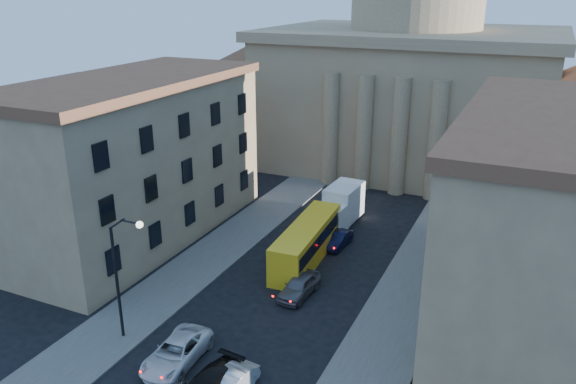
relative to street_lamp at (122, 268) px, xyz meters
The scene contains 11 objects.
sidewalk_left 11.38m from the street_lamp, 98.71° to the left, with size 5.00×60.00×0.15m, color #54514D.
sidewalk_right 19.14m from the street_lamp, 32.88° to the left, with size 5.00×60.00×0.15m, color #54514D.
church 48.43m from the street_lamp, 81.65° to the left, with size 68.02×28.76×36.60m.
building_left 17.36m from the street_lamp, 125.62° to the left, with size 11.60×26.60×14.70m.
building_right 27.84m from the street_lamp, 30.29° to the left, with size 11.60×26.60×14.70m.
street_lamp is the anchor object (origin of this frame).
car_left_mid 6.29m from the street_lamp, ahead, with size 2.58×5.59×1.55m, color silver.
car_right_far 13.46m from the street_lamp, 51.03° to the left, with size 1.84×4.58×1.56m, color #56555B.
car_right_distant 21.12m from the street_lamp, 67.85° to the left, with size 1.38×3.96×1.30m, color black.
city_bus 17.12m from the street_lamp, 68.38° to the left, with size 3.27×11.50×3.20m.
box_truck 24.97m from the street_lamp, 75.54° to the left, with size 2.96×6.85×3.69m.
Camera 1 is at (15.70, -16.29, 22.06)m, focal length 35.00 mm.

